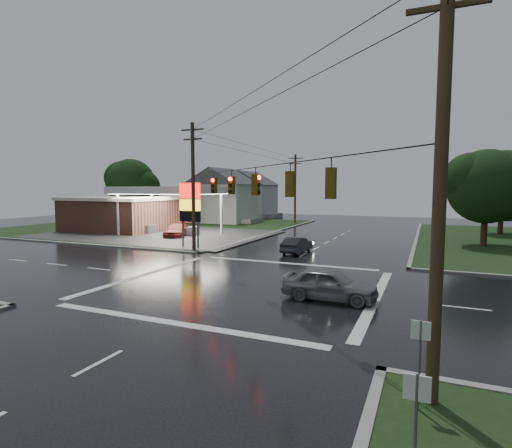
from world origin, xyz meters
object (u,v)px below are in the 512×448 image
at_px(house_near, 222,195).
at_px(tree_ne_near, 488,187).
at_px(house_far, 248,194).
at_px(car_pump, 177,230).
at_px(tree_nw_behind, 132,183).
at_px(utility_pole_se, 440,176).
at_px(car_crossing, 330,284).
at_px(utility_pole_nw, 193,185).
at_px(utility_pole_n, 295,188).
at_px(gas_station, 128,211).
at_px(tree_ne_far, 504,182).
at_px(car_north, 297,245).
at_px(pylon_sign, 190,204).

distance_m(house_near, tree_ne_near, 37.80).
distance_m(house_far, car_pump, 31.61).
relative_size(house_far, tree_nw_behind, 1.10).
distance_m(utility_pole_se, tree_ne_near, 31.83).
bearing_deg(car_crossing, utility_pole_nw, 54.58).
bearing_deg(house_near, tree_nw_behind, -155.02).
height_order(utility_pole_n, tree_ne_near, utility_pole_n).
bearing_deg(car_crossing, gas_station, 56.73).
bearing_deg(utility_pole_se, tree_ne_near, 81.62).
bearing_deg(gas_station, car_crossing, -34.25).
bearing_deg(tree_nw_behind, tree_ne_near, -9.47).
bearing_deg(utility_pole_n, gas_station, -131.47).
distance_m(gas_station, house_near, 17.07).
height_order(utility_pole_n, tree_ne_far, utility_pole_n).
distance_m(utility_pole_nw, tree_ne_near, 26.74).
bearing_deg(tree_ne_near, house_near, 158.24).
height_order(gas_station, house_far, house_far).
distance_m(utility_pole_nw, tree_ne_far, 36.20).
height_order(gas_station, car_north, gas_station).
xyz_separation_m(gas_station, car_pump, (9.19, -2.61, -1.79)).
distance_m(tree_nw_behind, car_pump, 22.30).
relative_size(tree_ne_far, car_crossing, 2.13).
height_order(utility_pole_n, house_far, utility_pole_n).
xyz_separation_m(car_north, car_pump, (-15.69, 5.32, 0.08)).
xyz_separation_m(utility_pole_se, utility_pole_n, (-19.00, 47.50, -0.25)).
height_order(house_near, tree_ne_far, tree_ne_far).
xyz_separation_m(utility_pole_nw, house_far, (-12.45, 38.50, -1.32)).
height_order(house_far, tree_nw_behind, tree_nw_behind).
relative_size(utility_pole_n, house_near, 0.95).
distance_m(house_near, car_crossing, 45.46).
bearing_deg(gas_station, car_north, -17.70).
height_order(utility_pole_n, car_north, utility_pole_n).
distance_m(house_near, car_pump, 19.77).
height_order(utility_pole_se, tree_nw_behind, utility_pole_se).
bearing_deg(utility_pole_n, house_near, -170.09).
relative_size(utility_pole_nw, car_pump, 2.11).
distance_m(car_crossing, car_pump, 28.18).
relative_size(utility_pole_nw, tree_ne_far, 1.12).
distance_m(utility_pole_nw, car_north, 10.31).
bearing_deg(car_north, tree_nw_behind, -25.23).
bearing_deg(tree_ne_near, gas_station, -176.70).
distance_m(car_north, car_pump, 16.57).
relative_size(utility_pole_nw, utility_pole_se, 1.00).
height_order(gas_station, car_crossing, gas_station).
height_order(pylon_sign, tree_ne_near, tree_ne_near).
height_order(utility_pole_n, car_crossing, utility_pole_n).
bearing_deg(gas_station, utility_pole_nw, -32.23).
height_order(tree_ne_near, car_north, tree_ne_near).
distance_m(utility_pole_n, tree_ne_near, 28.55).
height_order(car_north, car_crossing, car_crossing).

